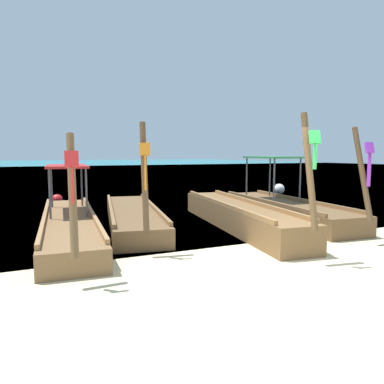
# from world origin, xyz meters

# --- Properties ---
(ground) EXTENTS (120.00, 120.00, 0.00)m
(ground) POSITION_xyz_m (0.00, 0.00, 0.00)
(ground) COLOR beige
(sea_water) EXTENTS (120.00, 120.00, 0.00)m
(sea_water) POSITION_xyz_m (0.00, 61.87, 0.00)
(sea_water) COLOR teal
(sea_water) RESTS_ON ground
(longtail_boat_red_ribbon) EXTENTS (1.78, 7.46, 2.34)m
(longtail_boat_red_ribbon) POSITION_xyz_m (-3.08, 4.48, 0.29)
(longtail_boat_red_ribbon) COLOR brown
(longtail_boat_red_ribbon) RESTS_ON ground
(longtail_boat_orange_ribbon) EXTENTS (2.39, 6.63, 2.65)m
(longtail_boat_orange_ribbon) POSITION_xyz_m (-1.30, 5.14, 0.25)
(longtail_boat_orange_ribbon) COLOR brown
(longtail_boat_orange_ribbon) RESTS_ON ground
(longtail_boat_green_ribbon) EXTENTS (1.93, 6.84, 2.78)m
(longtail_boat_green_ribbon) POSITION_xyz_m (1.21, 3.52, 0.34)
(longtail_boat_green_ribbon) COLOR brown
(longtail_boat_green_ribbon) RESTS_ON ground
(longtail_boat_violet_ribbon) EXTENTS (1.92, 6.54, 2.63)m
(longtail_boat_violet_ribbon) POSITION_xyz_m (3.22, 4.07, 0.33)
(longtail_boat_violet_ribbon) COLOR brown
(longtail_boat_violet_ribbon) RESTS_ON ground
(mooring_buoy_near) EXTENTS (0.53, 0.53, 0.53)m
(mooring_buoy_near) POSITION_xyz_m (7.40, 9.69, 0.27)
(mooring_buoy_near) COLOR white
(mooring_buoy_near) RESTS_ON sea_water
(mooring_buoy_far) EXTENTS (0.44, 0.44, 0.44)m
(mooring_buoy_far) POSITION_xyz_m (-2.94, 10.14, 0.22)
(mooring_buoy_far) COLOR red
(mooring_buoy_far) RESTS_ON sea_water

